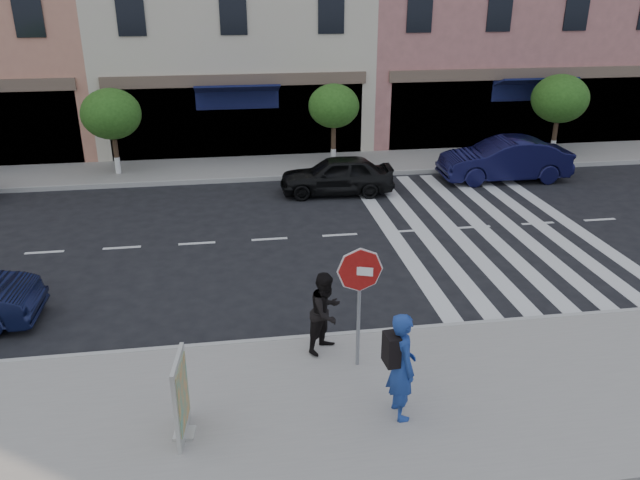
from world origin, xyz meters
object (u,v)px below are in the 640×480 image
(stop_sign, at_px, (360,281))
(car_far_mid, at_px, (337,175))
(car_far_right, at_px, (504,159))
(photographer, at_px, (402,366))
(walker, at_px, (326,312))
(poster_board, at_px, (181,399))

(stop_sign, bearing_deg, car_far_mid, 101.81)
(car_far_mid, bearing_deg, car_far_right, 99.25)
(car_far_mid, bearing_deg, photographer, -1.66)
(photographer, bearing_deg, walker, 17.56)
(poster_board, height_order, car_far_right, poster_board)
(photographer, distance_m, poster_board, 3.45)
(photographer, distance_m, walker, 2.27)
(photographer, xyz_separation_m, poster_board, (-3.44, 0.02, -0.25))
(stop_sign, bearing_deg, photographer, -55.61)
(stop_sign, relative_size, photographer, 1.27)
(stop_sign, xyz_separation_m, car_far_mid, (1.47, 10.32, -1.22))
(walker, relative_size, car_far_right, 0.35)
(car_far_mid, bearing_deg, stop_sign, -4.50)
(car_far_mid, bearing_deg, poster_board, -17.43)
(photographer, xyz_separation_m, car_far_right, (7.30, 12.42, -0.32))
(photographer, relative_size, car_far_mid, 0.49)
(stop_sign, relative_size, walker, 1.46)
(walker, distance_m, car_far_mid, 9.90)
(walker, bearing_deg, car_far_right, 6.98)
(stop_sign, height_order, poster_board, stop_sign)
(walker, distance_m, poster_board, 3.31)
(photographer, bearing_deg, poster_board, 84.67)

